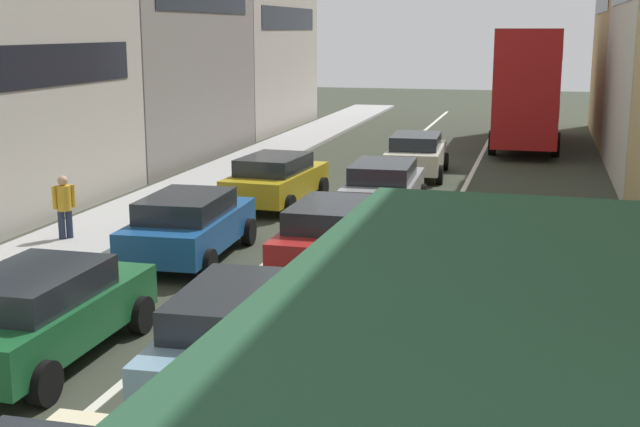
{
  "coord_description": "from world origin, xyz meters",
  "views": [
    {
      "loc": [
        3.99,
        -3.29,
        5.04
      ],
      "look_at": [
        0.0,
        12.0,
        1.6
      ],
      "focal_mm": 47.68,
      "sensor_mm": 36.0,
      "label": 1
    }
  ],
  "objects": [
    {
      "name": "sidewalk_left",
      "position": [
        -6.7,
        20.0,
        0.07
      ],
      "size": [
        2.6,
        64.0,
        0.14
      ],
      "primitive_type": "cube",
      "color": "#A7A7A7",
      "rests_on": "ground"
    },
    {
      "name": "lane_stripe_left",
      "position": [
        -1.7,
        20.0,
        0.01
      ],
      "size": [
        0.16,
        60.0,
        0.01
      ],
      "primitive_type": "cube",
      "color": "silver",
      "rests_on": "ground"
    },
    {
      "name": "lane_stripe_right",
      "position": [
        1.7,
        20.0,
        0.01
      ],
      "size": [
        0.16,
        60.0,
        0.01
      ],
      "primitive_type": "cube",
      "color": "silver",
      "rests_on": "ground"
    },
    {
      "name": "building_row_left",
      "position": [
        -12.0,
        22.93,
        5.0
      ],
      "size": [
        7.2,
        43.9,
        11.57
      ],
      "rotation": [
        0.0,
        0.0,
        1.57
      ],
      "color": "tan",
      "rests_on": "ground"
    },
    {
      "name": "sedan_centre_lane_second",
      "position": [
        0.02,
        7.56,
        0.8
      ],
      "size": [
        2.24,
        4.39,
        1.49
      ],
      "rotation": [
        0.0,
        0.0,
        1.62
      ],
      "color": "#759EB7",
      "rests_on": "ground"
    },
    {
      "name": "wagon_left_lane_second",
      "position": [
        -3.3,
        7.62,
        0.8
      ],
      "size": [
        2.06,
        4.3,
        1.49
      ],
      "rotation": [
        0.0,
        0.0,
        1.57
      ],
      "color": "#19592D",
      "rests_on": "ground"
    },
    {
      "name": "hatchback_centre_lane_third",
      "position": [
        -0.11,
        13.7,
        0.8
      ],
      "size": [
        2.09,
        4.32,
        1.49
      ],
      "rotation": [
        0.0,
        0.0,
        1.56
      ],
      "color": "#A51E1E",
      "rests_on": "ground"
    },
    {
      "name": "sedan_left_lane_third",
      "position": [
        -3.46,
        13.73,
        0.8
      ],
      "size": [
        2.24,
        4.39,
        1.49
      ],
      "rotation": [
        0.0,
        0.0,
        1.62
      ],
      "color": "#194C8C",
      "rests_on": "ground"
    },
    {
      "name": "coupe_centre_lane_fourth",
      "position": [
        -0.11,
        19.38,
        0.8
      ],
      "size": [
        2.19,
        4.36,
        1.49
      ],
      "rotation": [
        0.0,
        0.0,
        1.61
      ],
      "color": "gray",
      "rests_on": "ground"
    },
    {
      "name": "sedan_left_lane_fourth",
      "position": [
        -3.36,
        19.82,
        0.8
      ],
      "size": [
        2.28,
        4.4,
        1.49
      ],
      "rotation": [
        0.0,
        0.0,
        1.51
      ],
      "color": "#B29319",
      "rests_on": "ground"
    },
    {
      "name": "sedan_centre_lane_fifth",
      "position": [
        -0.16,
        25.9,
        0.8
      ],
      "size": [
        2.23,
        4.38,
        1.49
      ],
      "rotation": [
        0.0,
        0.0,
        1.62
      ],
      "color": "beige",
      "rests_on": "ground"
    },
    {
      "name": "sedan_right_lane_behind_truck",
      "position": [
        3.2,
        9.45,
        0.8
      ],
      "size": [
        2.22,
        4.38,
        1.49
      ],
      "rotation": [
        0.0,
        0.0,
        1.53
      ],
      "color": "black",
      "rests_on": "ground"
    },
    {
      "name": "bus_mid_queue_primary",
      "position": [
        3.34,
        34.99,
        2.83
      ],
      "size": [
        2.85,
        10.52,
        5.06
      ],
      "rotation": [
        0.0,
        0.0,
        1.58
      ],
      "color": "#B21919",
      "rests_on": "ground"
    },
    {
      "name": "pedestrian_near_kerb",
      "position": [
        -6.88,
        14.27,
        0.95
      ],
      "size": [
        0.41,
        0.42,
        1.66
      ],
      "rotation": [
        0.0,
        0.0,
        5.52
      ],
      "color": "#262D47",
      "rests_on": "ground"
    }
  ]
}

